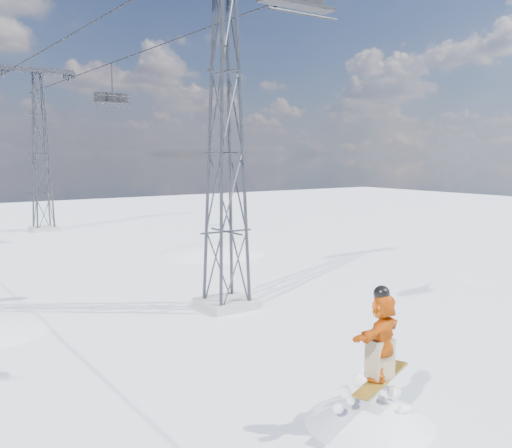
% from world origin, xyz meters
% --- Properties ---
extents(ground, '(120.00, 120.00, 0.00)m').
position_xyz_m(ground, '(0.00, 0.00, 0.00)').
color(ground, white).
rests_on(ground, ground).
extents(lift_tower_near, '(5.20, 1.80, 11.43)m').
position_xyz_m(lift_tower_near, '(0.80, 8.00, 5.47)').
color(lift_tower_near, '#999999').
rests_on(lift_tower_near, ground).
extents(lift_tower_far, '(5.20, 1.80, 11.43)m').
position_xyz_m(lift_tower_far, '(0.80, 33.00, 5.47)').
color(lift_tower_far, '#999999').
rests_on(lift_tower_far, ground).
extents(haul_cables, '(4.46, 51.00, 0.06)m').
position_xyz_m(haul_cables, '(0.80, 19.50, 10.85)').
color(haul_cables, black).
rests_on(haul_cables, ground).
extents(lift_chair_mid, '(2.10, 0.60, 2.61)m').
position_xyz_m(lift_chair_mid, '(3.00, 24.61, 8.76)').
color(lift_chair_mid, black).
rests_on(lift_chair_mid, ground).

